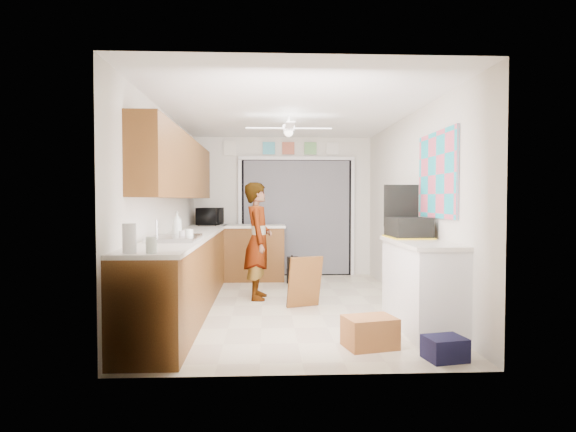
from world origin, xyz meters
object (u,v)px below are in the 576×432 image
object	(u,v)px
soap_bottle	(177,224)
paper_towel_roll	(129,238)
cup	(185,235)
suitcase	(408,228)
cardboard_box	(370,332)
navy_crate	(445,348)
dog	(294,270)
microwave	(210,216)
man	(258,241)

from	to	relation	value
soap_bottle	paper_towel_roll	size ratio (longest dim) A/B	1.22
cup	suitcase	bearing A→B (deg)	2.94
cardboard_box	navy_crate	xyz separation A→B (m)	(0.57, -0.38, -0.04)
cup	dog	xyz separation A→B (m)	(1.34, 2.39, -0.74)
microwave	soap_bottle	xyz separation A→B (m)	(-0.08, -2.64, 0.00)
cup	paper_towel_roll	world-z (taller)	paper_towel_roll
man	dog	size ratio (longest dim) A/B	2.58
paper_towel_roll	cardboard_box	distance (m)	2.31
suitcase	navy_crate	world-z (taller)	suitcase
paper_towel_roll	microwave	bearing A→B (deg)	87.95
navy_crate	man	bearing A→B (deg)	122.00
soap_bottle	cup	size ratio (longest dim) A/B	2.33
microwave	soap_bottle	distance (m)	2.64
paper_towel_roll	man	distance (m)	2.87
microwave	navy_crate	xyz separation A→B (m)	(2.49, -4.28, -0.99)
microwave	cardboard_box	distance (m)	4.45
soap_bottle	suitcase	xyz separation A→B (m)	(2.66, -0.24, -0.03)
man	cardboard_box	bearing A→B (deg)	-153.48
navy_crate	dog	xyz separation A→B (m)	(-1.08, 3.66, 0.15)
navy_crate	paper_towel_roll	bearing A→B (deg)	-178.92
cup	man	size ratio (longest dim) A/B	0.08
paper_towel_roll	suitcase	world-z (taller)	paper_towel_roll
dog	man	bearing A→B (deg)	-123.60
suitcase	man	bearing A→B (deg)	142.14
suitcase	cardboard_box	world-z (taller)	suitcase
cardboard_box	dog	bearing A→B (deg)	98.81
soap_bottle	paper_towel_roll	bearing A→B (deg)	-92.66
microwave	man	bearing A→B (deg)	-144.73
paper_towel_roll	man	world-z (taller)	man
soap_bottle	cup	bearing A→B (deg)	-67.79
microwave	dog	world-z (taller)	microwave
suitcase	navy_crate	xyz separation A→B (m)	(-0.09, -1.40, -0.96)
microwave	paper_towel_roll	size ratio (longest dim) A/B	2.17
paper_towel_roll	suitcase	xyz separation A→B (m)	(2.74, 1.45, -0.01)
soap_bottle	dog	distance (m)	2.66
soap_bottle	cardboard_box	bearing A→B (deg)	-32.13
microwave	cup	bearing A→B (deg)	-170.67
cup	cardboard_box	world-z (taller)	cup
soap_bottle	cardboard_box	world-z (taller)	soap_bottle
man	microwave	bearing A→B (deg)	28.35
cardboard_box	man	xyz separation A→B (m)	(-1.07, 2.25, 0.66)
microwave	suitcase	xyz separation A→B (m)	(2.58, -2.88, -0.03)
cardboard_box	navy_crate	world-z (taller)	cardboard_box
soap_bottle	man	xyz separation A→B (m)	(0.93, 1.00, -0.28)
suitcase	cardboard_box	size ratio (longest dim) A/B	1.18
cup	navy_crate	size ratio (longest dim) A/B	0.39
cardboard_box	suitcase	bearing A→B (deg)	57.15
paper_towel_roll	navy_crate	bearing A→B (deg)	1.08
cup	dog	world-z (taller)	cup
paper_towel_roll	man	bearing A→B (deg)	69.44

